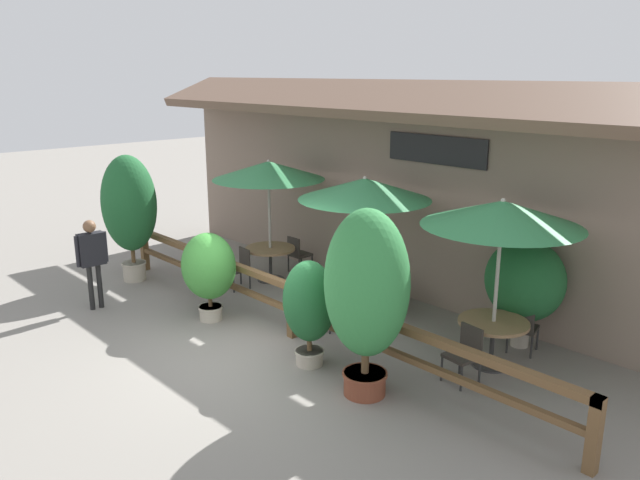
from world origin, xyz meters
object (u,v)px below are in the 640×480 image
chair_near_wallside (298,253)px  chair_middle_wallside (391,285)px  patio_umbrella_near (269,170)px  potted_plant_entrance_palm (525,281)px  chair_far_wallside (523,326)px  potted_plant_corner_fern (209,268)px  potted_plant_small_flowering (129,206)px  chair_far_streetside (465,352)px  patio_umbrella_middle (365,189)px  dining_table_near (270,254)px  dining_table_middle (363,287)px  dining_table_far (493,330)px  potted_plant_broad_leaf (309,304)px  patio_umbrella_far (502,214)px  chair_middle_streetside (331,302)px  potted_plant_tall_tropical (367,288)px  pedestrian (92,252)px  chair_near_streetside (240,267)px

chair_near_wallside → chair_middle_wallside: (2.86, -0.15, 0.00)m
patio_umbrella_near → potted_plant_entrance_palm: size_ratio=1.45×
chair_far_wallside → potted_plant_corner_fern: potted_plant_corner_fern is taller
potted_plant_corner_fern → potted_plant_small_flowering: bearing=178.9°
chair_near_wallside → chair_far_streetside: bearing=164.8°
patio_umbrella_middle → potted_plant_small_flowering: 5.31m
dining_table_near → dining_table_middle: bearing=-2.1°
dining_table_far → potted_plant_entrance_palm: 1.11m
chair_near_wallside → potted_plant_broad_leaf: bearing=142.1°
chair_near_wallside → patio_umbrella_far: bearing=172.1°
patio_umbrella_middle → patio_umbrella_far: same height
chair_far_streetside → potted_plant_corner_fern: 4.73m
chair_middle_streetside → chair_middle_wallside: (0.14, 1.47, 0.00)m
patio_umbrella_near → chair_middle_streetside: size_ratio=3.15×
potted_plant_tall_tropical → chair_near_wallside: bearing=148.4°
chair_near_wallside → potted_plant_tall_tropical: (4.76, -2.93, 1.11)m
dining_table_far → potted_plant_small_flowering: size_ratio=0.39×
patio_umbrella_near → chair_near_wallside: bearing=89.3°
patio_umbrella_far → dining_table_near: bearing=179.0°
chair_middle_streetside → chair_far_streetside: size_ratio=1.00×
chair_middle_wallside → potted_plant_tall_tropical: potted_plant_tall_tropical is taller
patio_umbrella_far → dining_table_far: patio_umbrella_far is taller
potted_plant_corner_fern → potted_plant_tall_tropical: potted_plant_tall_tropical is taller
pedestrian → patio_umbrella_middle: bearing=134.2°
chair_near_streetside → chair_far_wallside: size_ratio=1.00×
potted_plant_corner_fern → potted_plant_entrance_palm: bearing=34.9°
potted_plant_broad_leaf → chair_middle_wallside: bearing=104.3°
patio_umbrella_middle → dining_table_far: size_ratio=2.45×
dining_table_middle → patio_umbrella_far: size_ratio=0.41×
potted_plant_tall_tropical → pedestrian: (-5.73, -1.32, -0.46)m
patio_umbrella_near → chair_far_wallside: (5.59, 0.64, -1.93)m
dining_table_far → potted_plant_entrance_palm: potted_plant_entrance_palm is taller
chair_middle_streetside → potted_plant_tall_tropical: bearing=-39.8°
patio_umbrella_far → potted_plant_corner_fern: patio_umbrella_far is taller
chair_far_streetside → chair_middle_wallside: bearing=159.4°
potted_plant_tall_tropical → potted_plant_entrance_palm: 3.14m
chair_middle_streetside → potted_plant_tall_tropical: potted_plant_tall_tropical is taller
patio_umbrella_middle → chair_far_streetside: 3.39m
dining_table_near → chair_middle_wallside: size_ratio=1.28×
potted_plant_small_flowering → potted_plant_entrance_palm: potted_plant_small_flowering is taller
chair_middle_wallside → patio_umbrella_far: (2.63, -0.72, 1.93)m
dining_table_middle → patio_umbrella_far: 3.24m
chair_near_wallside → chair_middle_wallside: bearing=178.1°
potted_plant_corner_fern → chair_far_wallside: bearing=31.8°
potted_plant_corner_fern → dining_table_far: bearing=25.2°
dining_table_far → potted_plant_corner_fern: potted_plant_corner_fern is taller
dining_table_far → pedestrian: 7.31m
dining_table_middle → potted_plant_small_flowering: (-4.84, -2.04, 1.06)m
patio_umbrella_near → potted_plant_tall_tropical: (4.77, -2.16, -0.83)m
patio_umbrella_far → chair_far_wallside: bearing=83.0°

